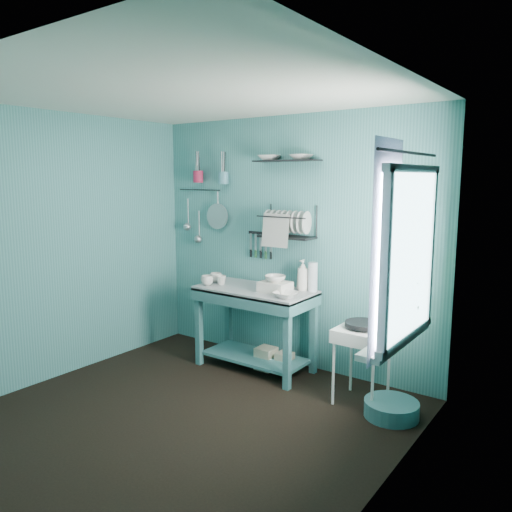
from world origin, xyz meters
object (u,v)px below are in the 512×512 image
Objects in this scene: storage_tin_small at (285,363)px; mug_right at (216,278)px; mug_left at (207,280)px; water_bottle at (313,277)px; work_counter at (255,329)px; floor_basin at (391,409)px; frying_pan at (363,324)px; colander at (217,216)px; potted_plant at (400,298)px; hotplate_stand at (361,366)px; dish_rack at (287,222)px; wash_tub at (275,287)px; utensil_cup_teal at (223,178)px; storage_tin_large at (266,358)px; utensil_cup_magenta at (198,177)px; mug_mid at (221,280)px; soap_bottle at (303,275)px.

mug_right is at bearing -174.29° from storage_tin_small.
water_bottle is at bearing 20.81° from mug_left.
work_counter reaches higher than floor_basin.
water_bottle is at bearing 32.47° from storage_tin_small.
colander reaches higher than frying_pan.
potted_plant reaches higher than work_counter.
mug_right is 0.44× the size of water_bottle.
hotplate_stand is 1.53m from dish_rack.
floor_basin is (1.27, -0.43, -1.41)m from dish_rack.
wash_tub is 1.48m from potted_plant.
utensil_cup_teal is at bearing 167.73° from storage_tin_small.
mug_right is 0.56× the size of storage_tin_large.
mug_left is at bearing -72.89° from utensil_cup_teal.
frying_pan is 0.70m from floor_basin.
potted_plant is 1.07× the size of floor_basin.
utensil_cup_magenta is 0.59× the size of storage_tin_large.
wash_tub is at bearing -116.57° from storage_tin_small.
storage_tin_large is at bearing 12.91° from mug_mid.
mug_right is at bearing 176.72° from frying_pan.
utensil_cup_magenta reaches higher than potted_plant.
potted_plant is (2.61, -0.80, -0.84)m from utensil_cup_magenta.
dish_rack is (-0.03, 0.25, 0.60)m from wash_tub.
dish_rack is 1.38m from storage_tin_large.
work_counter is 0.44m from storage_tin_small.
storage_tin_small is at bearing 17.10° from mug_left.
hotplate_stand is 2.96× the size of storage_tin_large.
utensil_cup_magenta reaches higher than hotplate_stand.
mug_mid reaches higher than storage_tin_small.
water_bottle is at bearing 146.37° from hotplate_stand.
colander is 2.68m from floor_basin.
mug_right is at bearing 171.77° from work_counter.
water_bottle is 0.43× the size of hotplate_stand.
utensil_cup_teal is 2.02m from storage_tin_small.
soap_bottle reaches higher than hotplate_stand.
storage_tin_small is at bearing 11.63° from mug_mid.
mug_mid is (0.10, 0.10, -0.00)m from mug_left.
dish_rack is at bearing 153.27° from hotplate_stand.
hotplate_stand is at bearing 2.20° from mug_left.
potted_plant is (0.45, -0.42, 0.74)m from hotplate_stand.
potted_plant reaches higher than floor_basin.
colander is 1.27× the size of storage_tin_large.
soap_bottle is (0.42, 0.20, 0.56)m from work_counter.
colander reaches higher than storage_tin_large.
mug_left is 0.95× the size of utensil_cup_magenta.
storage_tin_small is at bearing 168.66° from frying_pan.
floor_basin is at bearing -17.96° from frying_pan.
utensil_cup_magenta reaches higher than mug_mid.
mug_right is at bearing -167.74° from soap_bottle.
dish_rack is (0.60, 0.29, 0.60)m from mug_mid.
frying_pan is (0.00, 0.00, 0.36)m from hotplate_stand.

